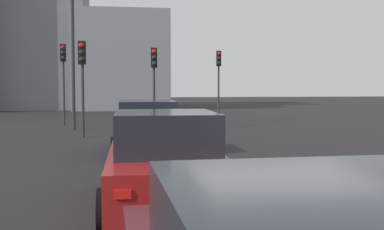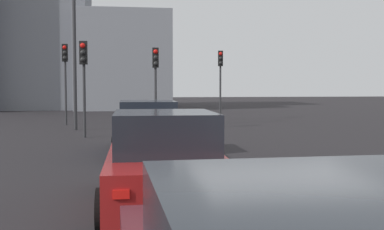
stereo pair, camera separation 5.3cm
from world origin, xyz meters
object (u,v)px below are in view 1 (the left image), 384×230
at_px(car_navy_right_lead, 146,128).
at_px(street_lamp_kerbside, 73,30).
at_px(traffic_light_far_right, 63,67).
at_px(car_red_right_second, 164,162).
at_px(traffic_light_near_left, 82,68).
at_px(traffic_light_near_right, 154,71).
at_px(traffic_light_far_left, 219,70).

bearing_deg(car_navy_right_lead, street_lamp_kerbside, 20.52).
xyz_separation_m(traffic_light_far_right, street_lamp_kerbside, (-3.07, -0.76, 1.54)).
relative_size(car_red_right_second, traffic_light_far_right, 1.06).
height_order(traffic_light_near_left, traffic_light_far_right, traffic_light_far_right).
xyz_separation_m(car_red_right_second, traffic_light_near_right, (14.06, -0.92, 1.94)).
distance_m(traffic_light_near_left, street_lamp_kerbside, 3.91).
height_order(traffic_light_far_left, street_lamp_kerbside, street_lamp_kerbside).
bearing_deg(car_navy_right_lead, traffic_light_near_left, 26.59).
xyz_separation_m(traffic_light_far_left, traffic_light_far_right, (-2.13, 8.65, 0.06)).
height_order(traffic_light_far_right, street_lamp_kerbside, street_lamp_kerbside).
distance_m(traffic_light_far_left, street_lamp_kerbside, 9.58).
bearing_deg(traffic_light_near_left, traffic_light_far_left, 148.22).
distance_m(traffic_light_near_right, street_lamp_kerbside, 4.13).
bearing_deg(car_red_right_second, street_lamp_kerbside, 12.03).
relative_size(traffic_light_near_left, traffic_light_near_right, 1.00).
distance_m(car_navy_right_lead, traffic_light_near_right, 7.63).
bearing_deg(traffic_light_far_left, traffic_light_near_left, -32.15).
distance_m(car_red_right_second, traffic_light_near_right, 14.22).
relative_size(traffic_light_near_right, traffic_light_far_right, 0.90).
height_order(traffic_light_near_right, street_lamp_kerbside, street_lamp_kerbside).
bearing_deg(traffic_light_near_right, car_navy_right_lead, -4.42).
height_order(traffic_light_near_right, traffic_light_far_right, traffic_light_far_right).
relative_size(car_navy_right_lead, traffic_light_near_left, 1.22).
relative_size(traffic_light_near_left, traffic_light_far_right, 0.90).
bearing_deg(traffic_light_far_right, traffic_light_far_left, 106.20).
height_order(traffic_light_near_left, traffic_light_near_right, traffic_light_near_left).
xyz_separation_m(traffic_light_near_right, traffic_light_far_right, (3.70, 4.40, 0.29)).
xyz_separation_m(traffic_light_near_left, traffic_light_far_left, (8.58, -7.25, 0.23)).
bearing_deg(car_red_right_second, traffic_light_far_right, 12.63).
distance_m(traffic_light_near_left, traffic_light_near_right, 4.08).
distance_m(car_red_right_second, traffic_light_far_right, 18.24).
height_order(traffic_light_near_right, traffic_light_far_left, traffic_light_far_left).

